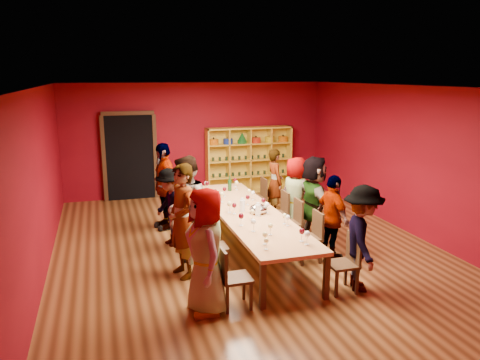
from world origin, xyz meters
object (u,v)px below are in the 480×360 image
at_px(chair_person_right_0, 347,260).
at_px(person_right_4, 275,182).
at_px(chair_person_right_1, 312,234).
at_px(person_left_4, 164,186).
at_px(person_left_1, 182,221).
at_px(chair_person_left_2, 200,230).
at_px(wine_bottle, 230,185).
at_px(tasting_table, 248,214).
at_px(chair_person_right_4, 259,195).
at_px(person_right_3, 296,195).
at_px(person_left_0, 206,251).
at_px(chair_person_left_3, 192,218).
at_px(shelving_unit, 248,157).
at_px(person_right_0, 362,238).
at_px(person_right_1, 333,218).
at_px(person_right_2, 314,200).
at_px(chair_person_right_3, 280,210).
at_px(spittoon_bowl, 258,209).
at_px(person_left_2, 186,208).
at_px(chair_person_left_1, 210,244).
at_px(chair_person_right_2, 293,220).
at_px(chair_person_left_0, 230,275).
at_px(chair_person_left_4, 183,204).
at_px(person_left_3, 171,207).

xyz_separation_m(chair_person_right_0, person_right_4, (0.38, 4.00, 0.28)).
distance_m(chair_person_right_1, person_right_4, 2.83).
bearing_deg(person_left_4, person_left_1, -12.04).
relative_size(chair_person_left_2, wine_bottle, 2.63).
xyz_separation_m(tasting_table, chair_person_right_4, (0.91, 2.00, -0.20)).
xyz_separation_m(person_right_3, wine_bottle, (-1.15, 0.91, 0.09)).
relative_size(person_left_0, chair_person_right_0, 1.98).
height_order(chair_person_left_3, person_right_3, person_right_3).
distance_m(shelving_unit, person_right_0, 6.32).
xyz_separation_m(person_right_1, person_right_4, (-0.01, 2.79, 0.02)).
height_order(person_right_2, person_right_4, person_right_2).
distance_m(person_left_4, chair_person_right_1, 3.40).
xyz_separation_m(chair_person_right_3, spittoon_bowl, (-0.76, -0.83, 0.33)).
bearing_deg(spittoon_bowl, person_left_2, 175.57).
height_order(chair_person_left_1, chair_person_right_0, same).
distance_m(person_left_4, person_right_1, 3.65).
xyz_separation_m(person_left_2, chair_person_left_3, (0.25, 0.75, -0.43)).
bearing_deg(person_right_1, chair_person_right_2, 18.30).
relative_size(chair_person_left_2, spittoon_bowl, 2.72).
distance_m(shelving_unit, chair_person_left_2, 4.94).
relative_size(tasting_table, chair_person_left_0, 5.06).
relative_size(person_left_1, person_right_3, 1.18).
bearing_deg(person_left_2, person_right_3, 126.88).
bearing_deg(chair_person_right_3, spittoon_bowl, -132.39).
height_order(shelving_unit, wine_bottle, shelving_unit).
height_order(person_right_1, chair_person_right_3, person_right_1).
relative_size(chair_person_left_3, person_right_0, 0.55).
bearing_deg(chair_person_left_2, chair_person_left_4, 90.00).
height_order(chair_person_left_4, spittoon_bowl, spittoon_bowl).
bearing_deg(person_right_0, wine_bottle, 36.70).
xyz_separation_m(person_left_2, person_right_4, (2.45, 2.03, -0.15)).
xyz_separation_m(chair_person_left_4, person_right_0, (2.06, -3.77, 0.32)).
bearing_deg(person_right_2, chair_person_left_4, 54.04).
distance_m(chair_person_left_0, chair_person_right_2, 2.74).
bearing_deg(shelving_unit, spittoon_bowl, -105.70).
bearing_deg(person_left_4, person_right_3, 56.58).
bearing_deg(chair_person_left_1, chair_person_right_2, 23.58).
height_order(person_left_2, wine_bottle, person_left_2).
xyz_separation_m(person_left_2, chair_person_right_0, (2.07, -1.97, -0.43)).
distance_m(chair_person_left_3, chair_person_right_0, 3.28).
bearing_deg(person_left_3, wine_bottle, 104.43).
bearing_deg(chair_person_right_3, chair_person_left_1, -141.38).
bearing_deg(person_right_0, tasting_table, 50.45).
bearing_deg(spittoon_bowl, person_right_0, -61.81).
bearing_deg(person_left_2, person_right_4, 149.51).
height_order(chair_person_left_2, chair_person_right_3, same).
distance_m(shelving_unit, person_left_1, 5.76).
bearing_deg(chair_person_left_0, tasting_table, 65.53).
distance_m(person_left_1, person_left_2, 0.75).
xyz_separation_m(chair_person_left_3, person_right_3, (2.16, -0.02, 0.29)).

